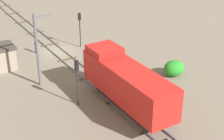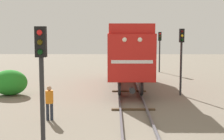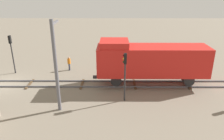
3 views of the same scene
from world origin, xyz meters
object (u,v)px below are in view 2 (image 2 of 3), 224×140
object	(u,v)px
traffic_signal_near	(42,74)
traffic_signal_far	(160,44)
traffic_signal_mid	(181,49)
worker_by_signal	(49,100)
locomotive	(128,51)

from	to	relation	value
traffic_signal_near	traffic_signal_far	world-z (taller)	traffic_signal_near
traffic_signal_near	traffic_signal_mid	world-z (taller)	traffic_signal_near
traffic_signal_mid	worker_by_signal	bearing A→B (deg)	-139.92
traffic_signal_mid	traffic_signal_far	size ratio (longest dim) A/B	1.08
worker_by_signal	traffic_signal_far	bearing A→B (deg)	165.63
traffic_signal_near	locomotive	bearing A→B (deg)	78.30
locomotive	traffic_signal_far	bearing A→B (deg)	69.55
traffic_signal_near	traffic_signal_far	distance (m)	26.01
locomotive	traffic_signal_mid	world-z (taller)	locomotive
traffic_signal_near	worker_by_signal	distance (m)	6.72
locomotive	worker_by_signal	bearing A→B (deg)	-114.66
traffic_signal_near	traffic_signal_mid	xyz separation A→B (m)	(6.60, 12.69, -0.04)
traffic_signal_mid	traffic_signal_far	distance (m)	12.41
traffic_signal_near	worker_by_signal	bearing A→B (deg)	99.03
locomotive	worker_by_signal	world-z (taller)	locomotive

